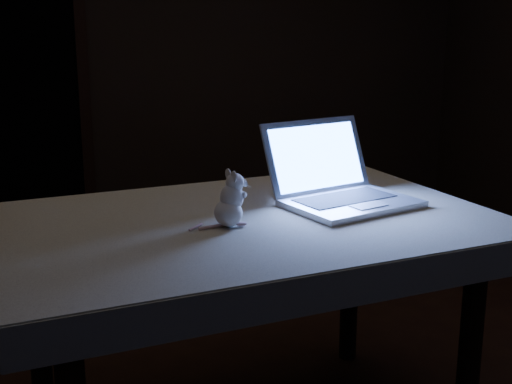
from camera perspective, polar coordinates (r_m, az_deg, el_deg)
name	(u,v)px	position (r m, az deg, el deg)	size (l,w,h in m)	color
floor	(263,368)	(3.00, 0.60, -14.42)	(5.00, 5.00, 0.00)	black
back_wall	(168,40)	(5.09, -7.33, 12.45)	(4.50, 0.04, 2.60)	black
doorway	(10,76)	(5.06, -19.81, 9.07)	(1.06, 0.36, 2.13)	black
table	(247,333)	(2.38, -0.76, -11.68)	(1.50, 0.96, 0.80)	black
tablecloth	(272,228)	(2.30, 1.33, -3.04)	(1.60, 1.07, 0.11)	beige
laptop	(353,165)	(2.35, 8.08, 2.21)	(0.43, 0.38, 0.29)	silver
plush_mouse	(228,199)	(2.12, -2.34, -0.56)	(0.13, 0.13, 0.18)	white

